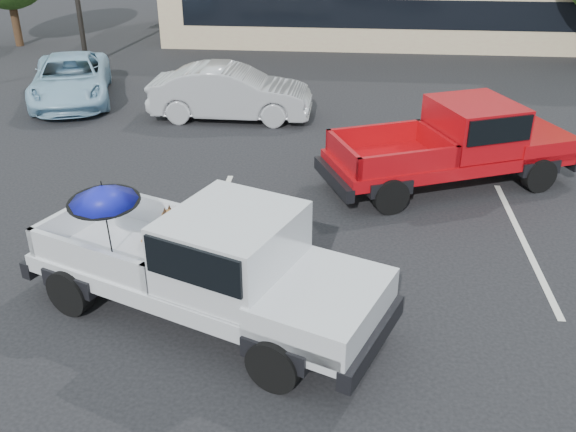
# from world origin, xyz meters

# --- Properties ---
(ground) EXTENTS (90.00, 90.00, 0.00)m
(ground) POSITION_xyz_m (0.00, 0.00, 0.00)
(ground) COLOR black
(ground) RESTS_ON ground
(stripe_left) EXTENTS (0.12, 5.00, 0.01)m
(stripe_left) POSITION_xyz_m (-3.00, 2.00, 0.00)
(stripe_left) COLOR silver
(stripe_left) RESTS_ON ground
(stripe_right) EXTENTS (0.12, 5.00, 0.01)m
(stripe_right) POSITION_xyz_m (3.00, 2.00, 0.00)
(stripe_right) COLOR silver
(stripe_right) RESTS_ON ground
(silver_pickup) EXTENTS (6.00, 4.01, 2.06)m
(silver_pickup) POSITION_xyz_m (-2.21, -0.92, 1.05)
(silver_pickup) COLOR black
(silver_pickup) RESTS_ON ground
(red_pickup) EXTENTS (5.89, 3.90, 1.84)m
(red_pickup) POSITION_xyz_m (2.21, 4.64, 1.00)
(red_pickup) COLOR black
(red_pickup) RESTS_ON ground
(silver_sedan) EXTENTS (4.54, 1.62, 1.49)m
(silver_sedan) POSITION_xyz_m (-3.66, 8.59, 0.75)
(silver_sedan) COLOR #AEB1B5
(silver_sedan) RESTS_ON ground
(blue_suv) EXTENTS (3.63, 5.30, 1.35)m
(blue_suv) POSITION_xyz_m (-8.82, 9.81, 0.67)
(blue_suv) COLOR #92BEDA
(blue_suv) RESTS_ON ground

